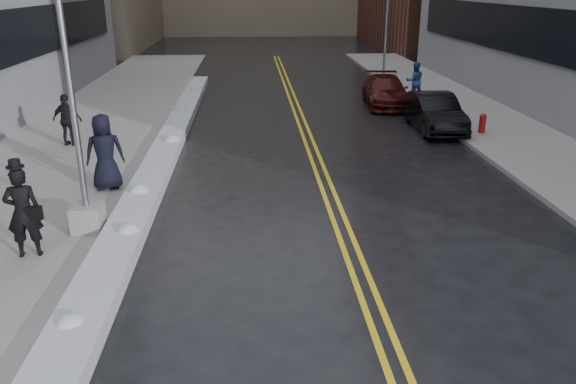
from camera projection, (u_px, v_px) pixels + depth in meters
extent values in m
plane|color=black|center=(234.00, 274.00, 11.10)|extent=(160.00, 160.00, 0.00)
cube|color=gray|center=(79.00, 142.00, 20.06)|extent=(5.50, 50.00, 0.15)
cube|color=gray|center=(507.00, 134.00, 21.05)|extent=(4.00, 50.00, 0.15)
cube|color=gold|center=(304.00, 139.00, 20.60)|extent=(0.12, 50.00, 0.01)
cube|color=gold|center=(312.00, 139.00, 20.61)|extent=(0.12, 50.00, 0.01)
cube|color=silver|center=(164.00, 153.00, 18.37)|extent=(0.90, 30.00, 0.34)
cube|color=gray|center=(88.00, 218.00, 12.61)|extent=(0.65, 0.65, 0.60)
cylinder|color=gray|center=(64.00, 44.00, 11.28)|extent=(0.14, 0.14, 7.00)
cylinder|color=maroon|center=(482.00, 125.00, 20.86)|extent=(0.24, 0.24, 0.60)
sphere|color=maroon|center=(483.00, 117.00, 20.75)|extent=(0.26, 0.26, 0.26)
cylinder|color=maroon|center=(482.00, 123.00, 20.84)|extent=(0.25, 0.10, 0.10)
cylinder|color=gray|center=(386.00, 32.00, 33.14)|extent=(0.14, 0.14, 5.00)
imported|color=black|center=(23.00, 212.00, 11.21)|extent=(0.76, 0.57, 1.89)
imported|color=black|center=(105.00, 152.00, 14.92)|extent=(1.14, 0.89, 2.06)
imported|color=black|center=(67.00, 120.00, 19.03)|extent=(1.10, 0.63, 1.77)
imported|color=navy|center=(415.00, 81.00, 26.55)|extent=(0.87, 0.68, 1.78)
imported|color=black|center=(434.00, 112.00, 21.69)|extent=(1.56, 4.32, 1.42)
imported|color=#360A08|center=(386.00, 91.00, 26.11)|extent=(2.32, 4.80, 1.35)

